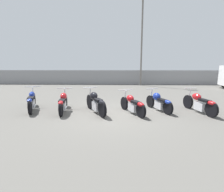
{
  "coord_description": "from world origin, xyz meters",
  "views": [
    {
      "loc": [
        0.22,
        -7.13,
        2.1
      ],
      "look_at": [
        0.0,
        0.71,
        0.65
      ],
      "focal_mm": 28.0,
      "sensor_mm": 36.0,
      "label": 1
    }
  ],
  "objects_px": {
    "motorcycle_slot_5": "(200,103)",
    "motorcycle_slot_0": "(32,101)",
    "motorcycle_slot_1": "(63,102)",
    "motorcycle_slot_4": "(159,102)",
    "motorcycle_slot_3": "(133,104)",
    "motorcycle_slot_2": "(96,102)",
    "light_pole_left": "(142,34)"
  },
  "relations": [
    {
      "from": "motorcycle_slot_5",
      "to": "motorcycle_slot_3",
      "type": "bearing_deg",
      "value": 170.43
    },
    {
      "from": "light_pole_left",
      "to": "motorcycle_slot_0",
      "type": "bearing_deg",
      "value": -122.89
    },
    {
      "from": "motorcycle_slot_1",
      "to": "motorcycle_slot_4",
      "type": "height_order",
      "value": "motorcycle_slot_1"
    },
    {
      "from": "motorcycle_slot_0",
      "to": "motorcycle_slot_3",
      "type": "relative_size",
      "value": 1.15
    },
    {
      "from": "motorcycle_slot_0",
      "to": "motorcycle_slot_1",
      "type": "distance_m",
      "value": 1.53
    },
    {
      "from": "motorcycle_slot_0",
      "to": "motorcycle_slot_3",
      "type": "xyz_separation_m",
      "value": [
        4.56,
        -0.43,
        -0.03
      ]
    },
    {
      "from": "light_pole_left",
      "to": "motorcycle_slot_4",
      "type": "relative_size",
      "value": 4.53
    },
    {
      "from": "motorcycle_slot_1",
      "to": "motorcycle_slot_4",
      "type": "distance_m",
      "value": 4.28
    },
    {
      "from": "motorcycle_slot_1",
      "to": "light_pole_left",
      "type": "bearing_deg",
      "value": 55.13
    },
    {
      "from": "motorcycle_slot_3",
      "to": "motorcycle_slot_0",
      "type": "bearing_deg",
      "value": 149.2
    },
    {
      "from": "motorcycle_slot_3",
      "to": "motorcycle_slot_5",
      "type": "height_order",
      "value": "motorcycle_slot_5"
    },
    {
      "from": "motorcycle_slot_0",
      "to": "motorcycle_slot_2",
      "type": "xyz_separation_m",
      "value": [
        2.97,
        -0.36,
        0.03
      ]
    },
    {
      "from": "motorcycle_slot_4",
      "to": "motorcycle_slot_5",
      "type": "height_order",
      "value": "motorcycle_slot_5"
    },
    {
      "from": "motorcycle_slot_1",
      "to": "motorcycle_slot_2",
      "type": "relative_size",
      "value": 1.06
    },
    {
      "from": "light_pole_left",
      "to": "motorcycle_slot_5",
      "type": "height_order",
      "value": "light_pole_left"
    },
    {
      "from": "motorcycle_slot_3",
      "to": "light_pole_left",
      "type": "bearing_deg",
      "value": 55.25
    },
    {
      "from": "motorcycle_slot_2",
      "to": "motorcycle_slot_4",
      "type": "relative_size",
      "value": 1.08
    },
    {
      "from": "motorcycle_slot_3",
      "to": "motorcycle_slot_2",
      "type": "bearing_deg",
      "value": 152.0
    },
    {
      "from": "motorcycle_slot_0",
      "to": "motorcycle_slot_4",
      "type": "relative_size",
      "value": 1.15
    },
    {
      "from": "motorcycle_slot_1",
      "to": "motorcycle_slot_5",
      "type": "xyz_separation_m",
      "value": [
        5.96,
        0.01,
        -0.0
      ]
    },
    {
      "from": "motorcycle_slot_5",
      "to": "motorcycle_slot_0",
      "type": "bearing_deg",
      "value": 164.43
    },
    {
      "from": "motorcycle_slot_0",
      "to": "motorcycle_slot_2",
      "type": "height_order",
      "value": "motorcycle_slot_2"
    },
    {
      "from": "motorcycle_slot_0",
      "to": "motorcycle_slot_5",
      "type": "relative_size",
      "value": 1.02
    },
    {
      "from": "motorcycle_slot_5",
      "to": "motorcycle_slot_4",
      "type": "bearing_deg",
      "value": 157.1
    },
    {
      "from": "light_pole_left",
      "to": "motorcycle_slot_1",
      "type": "relative_size",
      "value": 3.96
    },
    {
      "from": "motorcycle_slot_0",
      "to": "motorcycle_slot_4",
      "type": "xyz_separation_m",
      "value": [
        5.79,
        0.06,
        -0.02
      ]
    },
    {
      "from": "light_pole_left",
      "to": "motorcycle_slot_1",
      "type": "distance_m",
      "value": 11.76
    },
    {
      "from": "motorcycle_slot_4",
      "to": "motorcycle_slot_5",
      "type": "relative_size",
      "value": 0.88
    },
    {
      "from": "motorcycle_slot_2",
      "to": "motorcycle_slot_1",
      "type": "bearing_deg",
      "value": 146.7
    },
    {
      "from": "motorcycle_slot_1",
      "to": "motorcycle_slot_4",
      "type": "bearing_deg",
      "value": -5.67
    },
    {
      "from": "motorcycle_slot_4",
      "to": "motorcycle_slot_5",
      "type": "xyz_separation_m",
      "value": [
        1.69,
        -0.26,
        0.01
      ]
    },
    {
      "from": "motorcycle_slot_1",
      "to": "motorcycle_slot_5",
      "type": "distance_m",
      "value": 5.96
    }
  ]
}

